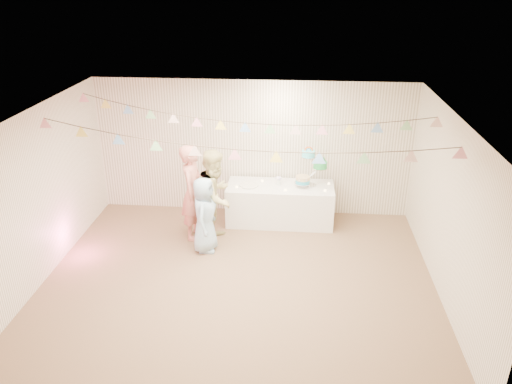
# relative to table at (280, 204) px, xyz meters

# --- Properties ---
(floor) EXTENTS (6.00, 6.00, 0.00)m
(floor) POSITION_rel_table_xyz_m (-0.55, -2.03, -0.37)
(floor) COLOR brown
(floor) RESTS_ON ground
(ceiling) EXTENTS (6.00, 6.00, 0.00)m
(ceiling) POSITION_rel_table_xyz_m (-0.55, -2.03, 2.23)
(ceiling) COLOR silver
(ceiling) RESTS_ON ground
(back_wall) EXTENTS (6.00, 6.00, 0.00)m
(back_wall) POSITION_rel_table_xyz_m (-0.55, 0.47, 0.93)
(back_wall) COLOR white
(back_wall) RESTS_ON ground
(front_wall) EXTENTS (6.00, 6.00, 0.00)m
(front_wall) POSITION_rel_table_xyz_m (-0.55, -4.53, 0.93)
(front_wall) COLOR white
(front_wall) RESTS_ON ground
(left_wall) EXTENTS (5.00, 5.00, 0.00)m
(left_wall) POSITION_rel_table_xyz_m (-3.55, -2.03, 0.93)
(left_wall) COLOR white
(left_wall) RESTS_ON ground
(right_wall) EXTENTS (5.00, 5.00, 0.00)m
(right_wall) POSITION_rel_table_xyz_m (2.45, -2.03, 0.93)
(right_wall) COLOR white
(right_wall) RESTS_ON ground
(table) EXTENTS (1.98, 0.79, 0.74)m
(table) POSITION_rel_table_xyz_m (0.00, 0.00, 0.00)
(table) COLOR white
(table) RESTS_ON floor
(cake_stand) EXTENTS (0.64, 0.38, 0.72)m
(cake_stand) POSITION_rel_table_xyz_m (0.55, 0.05, 0.74)
(cake_stand) COLOR silver
(cake_stand) RESTS_ON table
(cake_bottom) EXTENTS (0.31, 0.31, 0.15)m
(cake_bottom) POSITION_rel_table_xyz_m (0.40, -0.01, 0.46)
(cake_bottom) COLOR #2AA6C8
(cake_bottom) RESTS_ON cake_stand
(cake_middle) EXTENTS (0.27, 0.27, 0.22)m
(cake_middle) POSITION_rel_table_xyz_m (0.73, 0.14, 0.73)
(cake_middle) COLOR green
(cake_middle) RESTS_ON cake_stand
(cake_top_tier) EXTENTS (0.25, 0.25, 0.19)m
(cake_top_tier) POSITION_rel_table_xyz_m (0.49, 0.02, 1.00)
(cake_top_tier) COLOR #4EE3F8
(cake_top_tier) RESTS_ON cake_stand
(platter) EXTENTS (0.35, 0.35, 0.02)m
(platter) POSITION_rel_table_xyz_m (-0.58, -0.05, 0.39)
(platter) COLOR white
(platter) RESTS_ON table
(posy) EXTENTS (0.14, 0.14, 0.16)m
(posy) POSITION_rel_table_xyz_m (-0.04, 0.05, 0.46)
(posy) COLOR white
(posy) RESTS_ON table
(person_adult_a) EXTENTS (0.46, 0.66, 1.72)m
(person_adult_a) POSITION_rel_table_xyz_m (-1.49, -0.70, 0.49)
(person_adult_a) COLOR #CE776B
(person_adult_a) RESTS_ON floor
(person_adult_b) EXTENTS (0.85, 0.97, 1.68)m
(person_adult_b) POSITION_rel_table_xyz_m (-1.08, -0.78, 0.47)
(person_adult_b) COLOR #CDBF7E
(person_adult_b) RESTS_ON floor
(person_child) EXTENTS (0.45, 0.66, 1.32)m
(person_child) POSITION_rel_table_xyz_m (-1.22, -1.15, 0.29)
(person_child) COLOR #99BDD9
(person_child) RESTS_ON floor
(bunting_back) EXTENTS (5.60, 1.10, 0.40)m
(bunting_back) POSITION_rel_table_xyz_m (-0.55, -0.93, 1.98)
(bunting_back) COLOR pink
(bunting_back) RESTS_ON ceiling
(bunting_front) EXTENTS (5.60, 0.90, 0.36)m
(bunting_front) POSITION_rel_table_xyz_m (-0.55, -2.23, 1.95)
(bunting_front) COLOR #72A5E5
(bunting_front) RESTS_ON ceiling
(tealight_0) EXTENTS (0.04, 0.04, 0.03)m
(tealight_0) POSITION_rel_table_xyz_m (-0.80, -0.15, 0.39)
(tealight_0) COLOR #FFD88C
(tealight_0) RESTS_ON table
(tealight_1) EXTENTS (0.04, 0.04, 0.03)m
(tealight_1) POSITION_rel_table_xyz_m (-0.35, 0.18, 0.39)
(tealight_1) COLOR #FFD88C
(tealight_1) RESTS_ON table
(tealight_2) EXTENTS (0.04, 0.04, 0.03)m
(tealight_2) POSITION_rel_table_xyz_m (0.10, -0.22, 0.39)
(tealight_2) COLOR #FFD88C
(tealight_2) RESTS_ON table
(tealight_3) EXTENTS (0.04, 0.04, 0.03)m
(tealight_3) POSITION_rel_table_xyz_m (0.35, 0.22, 0.39)
(tealight_3) COLOR #FFD88C
(tealight_3) RESTS_ON table
(tealight_4) EXTENTS (0.04, 0.04, 0.03)m
(tealight_4) POSITION_rel_table_xyz_m (0.82, -0.18, 0.39)
(tealight_4) COLOR #FFD88C
(tealight_4) RESTS_ON table
(tealight_5) EXTENTS (0.04, 0.04, 0.03)m
(tealight_5) POSITION_rel_table_xyz_m (0.90, 0.15, 0.39)
(tealight_5) COLOR #FFD88C
(tealight_5) RESTS_ON table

